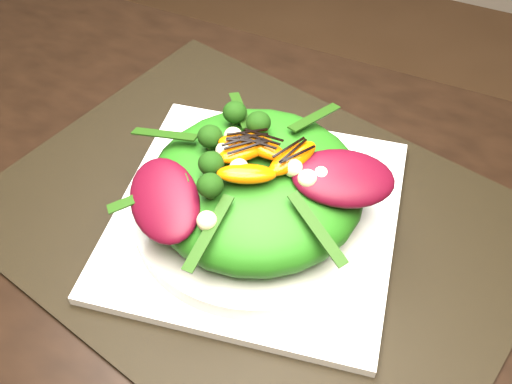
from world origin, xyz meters
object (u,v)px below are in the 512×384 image
at_px(lettuce_mound, 256,185).
at_px(orange_segment, 248,138).
at_px(plate_base, 256,216).
at_px(salad_bowl, 256,207).
at_px(placemat, 256,221).

xyz_separation_m(lettuce_mound, orange_segment, (-0.02, 0.02, 0.04)).
height_order(plate_base, salad_bowl, salad_bowl).
xyz_separation_m(salad_bowl, orange_segment, (-0.02, 0.02, 0.08)).
distance_m(plate_base, orange_segment, 0.10).
xyz_separation_m(placemat, orange_segment, (-0.02, 0.02, 0.10)).
bearing_deg(lettuce_mound, salad_bowl, 0.00).
height_order(placemat, lettuce_mound, lettuce_mound).
height_order(placemat, plate_base, plate_base).
relative_size(plate_base, orange_segment, 5.25).
distance_m(plate_base, lettuce_mound, 0.05).
bearing_deg(plate_base, placemat, -135.00).
height_order(salad_bowl, orange_segment, orange_segment).
relative_size(placemat, plate_base, 1.89).
distance_m(placemat, lettuce_mound, 0.06).
distance_m(salad_bowl, orange_segment, 0.08).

